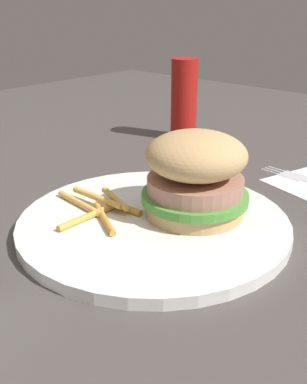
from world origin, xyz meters
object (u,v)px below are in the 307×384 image
object	(u,v)px
plate	(154,224)
fries_pile	(98,207)
sandwich	(196,174)
ketchup_bottle	(184,99)

from	to	relation	value
plate	fries_pile	world-z (taller)	fries_pile
plate	fries_pile	bearing A→B (deg)	27.03
sandwich	fries_pile	size ratio (longest dim) A/B	0.94
sandwich	ketchup_bottle	world-z (taller)	ketchup_bottle
plate	sandwich	distance (m)	0.07
plate	ketchup_bottle	size ratio (longest dim) A/B	2.14
plate	ketchup_bottle	distance (m)	0.35
plate	fries_pile	size ratio (longest dim) A/B	2.37
fries_pile	ketchup_bottle	xyz separation A→B (m)	(0.14, -0.32, 0.05)
fries_pile	sandwich	bearing A→B (deg)	-139.83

